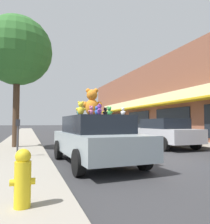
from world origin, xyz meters
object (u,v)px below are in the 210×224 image
Objects in this scene: teddy_bear_pink at (91,111)px; teddy_bear_purple at (99,109)px; plush_art_car at (96,138)px; teddy_bear_teal at (79,111)px; parked_car_far_center at (164,132)px; fire_hydrant at (23,178)px; teddy_bear_white at (123,112)px; parking_meter at (18,133)px; teddy_bear_black at (105,112)px; teddy_bear_yellow at (81,108)px; teddy_bear_green at (109,112)px; teddy_bear_giant at (92,103)px; teddy_bear_blue at (97,111)px; street_tree at (17,51)px; teddy_bear_brown at (80,111)px.

teddy_bear_purple is (0.11, -0.46, 0.01)m from teddy_bear_pink.
plush_art_car is 1.15m from teddy_bear_teal.
fire_hydrant is (-6.75, -6.52, -0.27)m from parked_car_far_center.
teddy_bear_pink is 0.93m from teddy_bear_white.
teddy_bear_teal is 2.69m from parking_meter.
teddy_bear_white is at bearing 67.82° from teddy_bear_black.
teddy_bear_yellow is 1.08× the size of teddy_bear_green.
plush_art_car is 1.22m from teddy_bear_giant.
teddy_bear_white is 0.75× the size of teddy_bear_black.
plush_art_car is at bearing -39.52° from teddy_bear_blue.
teddy_bear_yellow reaches higher than teddy_bear_blue.
teddy_bear_teal is (-0.64, -0.50, 0.82)m from plush_art_car.
street_tree is at bearing -50.03° from teddy_bear_yellow.
teddy_bear_giant reaches higher than teddy_bear_purple.
teddy_bear_giant is 3.05× the size of teddy_bear_purple.
teddy_bear_white is 7.16m from street_tree.
teddy_bear_teal is 0.19× the size of parking_meter.
teddy_bear_teal reaches higher than parking_meter.
teddy_bear_black is at bearing 177.67° from teddy_bear_purple.
plush_art_car is 15.71× the size of teddy_bear_brown.
teddy_bear_brown is 0.91× the size of teddy_bear_black.
teddy_bear_blue reaches higher than plush_art_car.
fire_hydrant is at bearing 58.31° from teddy_bear_brown.
teddy_bear_blue is at bearing 30.64° from teddy_bear_black.
teddy_bear_giant is 5.58m from parked_car_far_center.
teddy_bear_purple is 0.24× the size of parking_meter.
plush_art_car is 1.06m from teddy_bear_black.
plush_art_car is at bearing -114.47° from teddy_bear_yellow.
teddy_bear_pink reaches higher than teddy_bear_teal.
fire_hydrant is at bearing 31.50° from teddy_bear_pink.
teddy_bear_white is 0.18× the size of parking_meter.
teddy_bear_teal is at bearing -144.91° from plush_art_car.
teddy_bear_teal is 0.84× the size of teddy_bear_pink.
street_tree reaches higher than teddy_bear_black.
teddy_bear_yellow is at bearing 42.63° from teddy_bear_green.
teddy_bear_pink is at bearing 20.14° from teddy_bear_black.
teddy_bear_brown reaches higher than teddy_bear_teal.
teddy_bear_giant reaches higher than parking_meter.
teddy_bear_purple reaches higher than parking_meter.
teddy_bear_black is at bearing 38.48° from plush_art_car.
fire_hydrant is at bearing 117.01° from teddy_bear_teal.
teddy_bear_black reaches higher than teddy_bear_teal.
teddy_bear_yellow is 6.59m from parked_car_far_center.
plush_art_car is 18.88× the size of teddy_bear_teal.
teddy_bear_white is at bearing -52.37° from plush_art_car.
teddy_bear_purple reaches higher than plush_art_car.
teddy_bear_pink reaches higher than parking_meter.
teddy_bear_pink is at bearing -135.42° from teddy_bear_yellow.
teddy_bear_brown is 0.22× the size of parking_meter.
parking_meter is at bearing -114.84° from teddy_bear_purple.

